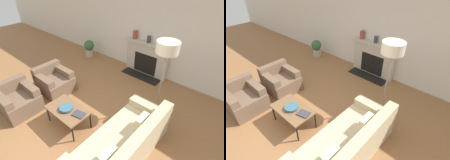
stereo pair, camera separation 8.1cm
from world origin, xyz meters
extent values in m
plane|color=#99663D|center=(0.00, 0.00, 0.00)|extent=(18.00, 18.00, 0.00)
cube|color=silver|center=(0.00, 3.19, 1.45)|extent=(18.00, 0.06, 2.90)
cube|color=beige|center=(-0.15, 3.06, 0.50)|extent=(1.41, 0.20, 1.00)
cube|color=black|center=(-0.15, 2.97, 0.37)|extent=(0.78, 0.04, 0.65)
cube|color=black|center=(-0.15, 2.78, 0.01)|extent=(1.27, 0.40, 0.02)
cube|color=beige|center=(-0.15, 3.03, 1.03)|extent=(1.53, 0.28, 0.05)
cube|color=#CCB78E|center=(1.05, 0.19, 0.21)|extent=(0.91, 2.12, 0.42)
cube|color=#CCB78E|center=(1.41, 0.19, 0.61)|extent=(0.20, 2.12, 0.39)
cube|color=#CCB78E|center=(1.05, 1.14, 0.51)|extent=(0.84, 0.22, 0.18)
cube|color=beige|center=(1.18, 0.67, 0.56)|extent=(0.12, 0.32, 0.28)
cube|color=beige|center=(1.18, -0.29, 0.56)|extent=(0.12, 0.32, 0.28)
cube|color=brown|center=(-1.54, -0.46, 0.21)|extent=(0.84, 0.80, 0.42)
cube|color=brown|center=(-1.88, -0.46, 0.57)|extent=(0.18, 0.80, 0.30)
cube|color=brown|center=(-1.54, -0.77, 0.51)|extent=(0.75, 0.18, 0.18)
cube|color=brown|center=(-1.54, -0.14, 0.51)|extent=(0.75, 0.18, 0.18)
cube|color=brown|center=(-1.54, 0.57, 0.21)|extent=(0.84, 0.80, 0.42)
cube|color=brown|center=(-1.88, 0.57, 0.57)|extent=(0.18, 0.80, 0.30)
cube|color=brown|center=(-1.54, 0.25, 0.51)|extent=(0.75, 0.18, 0.18)
cube|color=brown|center=(-1.54, 0.88, 0.51)|extent=(0.75, 0.18, 0.18)
cube|color=brown|center=(-0.26, 0.03, 0.44)|extent=(0.95, 0.56, 0.03)
cylinder|color=black|center=(-0.70, -0.21, 0.21)|extent=(0.03, 0.03, 0.42)
cylinder|color=black|center=(0.17, -0.21, 0.21)|extent=(0.03, 0.03, 0.42)
cylinder|color=black|center=(-0.70, 0.27, 0.21)|extent=(0.03, 0.03, 0.42)
cylinder|color=black|center=(0.17, 0.27, 0.21)|extent=(0.03, 0.03, 0.42)
cylinder|color=#38667A|center=(-0.28, 0.02, 0.46)|extent=(0.10, 0.10, 0.02)
cylinder|color=#38667A|center=(-0.28, 0.02, 0.49)|extent=(0.29, 0.29, 0.05)
cube|color=#38383D|center=(0.04, 0.08, 0.46)|extent=(0.29, 0.23, 0.02)
cylinder|color=gray|center=(1.00, 1.68, 0.01)|extent=(0.33, 0.33, 0.03)
cylinder|color=gray|center=(1.00, 1.68, 0.82)|extent=(0.03, 0.03, 1.58)
cylinder|color=silver|center=(1.00, 1.68, 1.69)|extent=(0.46, 0.46, 0.24)
cylinder|color=brown|center=(-0.65, 3.06, 1.18)|extent=(0.15, 0.15, 0.24)
cylinder|color=#3D383D|center=(-0.16, 3.06, 1.15)|extent=(0.11, 0.11, 0.20)
cylinder|color=brown|center=(0.36, 3.06, 1.14)|extent=(0.12, 0.12, 0.16)
cylinder|color=#B2A899|center=(-2.46, 2.72, 0.14)|extent=(0.30, 0.30, 0.27)
sphere|color=#386B3D|center=(-2.46, 2.72, 0.44)|extent=(0.38, 0.38, 0.38)
camera|label=1|loc=(2.24, -1.42, 3.06)|focal=28.00mm
camera|label=2|loc=(2.30, -1.37, 3.06)|focal=28.00mm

